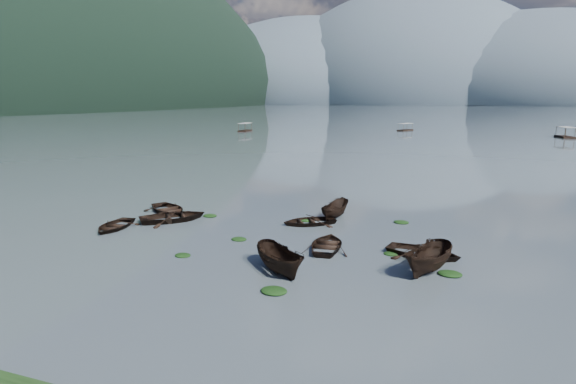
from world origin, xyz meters
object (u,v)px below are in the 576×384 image
(pontoon_left, at_px, (245,131))
(pontoon_centre, at_px, (405,131))
(rowboat_0, at_px, (115,228))
(rowboat_3, at_px, (327,248))

(pontoon_left, height_order, pontoon_centre, pontoon_left)
(pontoon_left, bearing_deg, pontoon_centre, 18.21)
(pontoon_centre, bearing_deg, rowboat_0, -67.67)
(rowboat_3, relative_size, pontoon_centre, 0.76)
(pontoon_left, distance_m, pontoon_centre, 46.97)
(rowboat_0, height_order, pontoon_left, pontoon_left)
(pontoon_left, bearing_deg, rowboat_0, -75.38)
(rowboat_3, xyz_separation_m, pontoon_left, (-47.84, 92.67, 0.00))
(rowboat_3, bearing_deg, pontoon_left, -68.63)
(rowboat_3, distance_m, pontoon_centre, 110.79)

